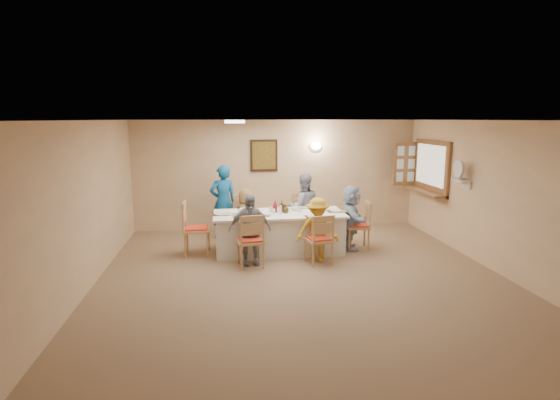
{
  "coord_description": "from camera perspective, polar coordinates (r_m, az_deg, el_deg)",
  "views": [
    {
      "loc": [
        -1.23,
        -6.42,
        2.52
      ],
      "look_at": [
        -0.2,
        1.4,
        1.05
      ],
      "focal_mm": 28.0,
      "sensor_mm": 36.0,
      "label": 1
    }
  ],
  "objects": [
    {
      "name": "ground",
      "position": [
        7.01,
        3.17,
        -10.54
      ],
      "size": [
        7.0,
        7.0,
        0.0
      ],
      "primitive_type": "plane",
      "color": "brown"
    },
    {
      "name": "diner_back_right",
      "position": [
        9.05,
        3.09,
        -0.98
      ],
      "size": [
        0.75,
        0.62,
        1.42
      ],
      "primitive_type": "imported",
      "rotation": [
        0.0,
        0.0,
        3.2
      ],
      "color": "#8C8CA0",
      "rests_on": "ground"
    },
    {
      "name": "bowl_a",
      "position": [
        8.04,
        -1.8,
        -1.9
      ],
      "size": [
        0.29,
        0.29,
        0.05
      ],
      "primitive_type": "imported",
      "rotation": [
        0.0,
        0.0,
        -0.21
      ],
      "color": "white",
      "rests_on": "dining_table"
    },
    {
      "name": "placemat_bl",
      "position": [
        8.65,
        -4.43,
        -1.2
      ],
      "size": [
        0.34,
        0.25,
        0.01
      ],
      "primitive_type": "cube",
      "color": "#472B19",
      "rests_on": "dining_table"
    },
    {
      "name": "shutter_door",
      "position": [
        10.5,
        16.05,
        4.57
      ],
      "size": [
        0.55,
        0.04,
        1.0
      ],
      "primitive_type": "cube",
      "color": "brown",
      "rests_on": "room_walls"
    },
    {
      "name": "napkin_fl",
      "position": [
        7.79,
        -2.76,
        -2.43
      ],
      "size": [
        0.15,
        0.15,
        0.01
      ],
      "primitive_type": "cube",
      "color": "gold",
      "rests_on": "dining_table"
    },
    {
      "name": "hatch_sill",
      "position": [
        9.94,
        18.37,
        1.07
      ],
      "size": [
        0.3,
        1.5,
        0.05
      ],
      "primitive_type": "cube",
      "color": "brown",
      "rests_on": "room_walls"
    },
    {
      "name": "napkin_fr",
      "position": [
        7.98,
        5.87,
        -2.17
      ],
      "size": [
        0.14,
        0.14,
        0.01
      ],
      "primitive_type": "cube",
      "color": "gold",
      "rests_on": "dining_table"
    },
    {
      "name": "serving_hatch",
      "position": [
        9.93,
        19.17,
        4.07
      ],
      "size": [
        0.06,
        1.5,
        1.15
      ],
      "primitive_type": "cube",
      "color": "brown",
      "rests_on": "room_walls"
    },
    {
      "name": "plate_le",
      "position": [
        8.23,
        -7.76,
        -1.8
      ],
      "size": [
        0.25,
        0.25,
        0.02
      ],
      "primitive_type": "cylinder",
      "color": "white",
      "rests_on": "dining_table"
    },
    {
      "name": "placemat_fr",
      "position": [
        7.99,
        4.53,
        -2.18
      ],
      "size": [
        0.34,
        0.26,
        0.01
      ],
      "primitive_type": "cube",
      "color": "#472B19",
      "rests_on": "dining_table"
    },
    {
      "name": "dining_table",
      "position": [
        8.38,
        -0.13,
        -4.23
      ],
      "size": [
        2.48,
        1.05,
        0.76
      ],
      "primitive_type": "cube",
      "color": "white",
      "rests_on": "ground"
    },
    {
      "name": "plate_bl",
      "position": [
        8.65,
        -4.44,
        -1.13
      ],
      "size": [
        0.25,
        0.25,
        0.02
      ],
      "primitive_type": "cylinder",
      "color": "white",
      "rests_on": "dining_table"
    },
    {
      "name": "ceiling_light",
      "position": [
        7.92,
        -5.93,
        10.14
      ],
      "size": [
        0.36,
        0.36,
        0.05
      ],
      "primitive_type": "cylinder",
      "color": "white",
      "rests_on": "room_walls"
    },
    {
      "name": "chair_front_left",
      "position": [
        7.53,
        -3.9,
        -5.2
      ],
      "size": [
        0.51,
        0.51,
        0.95
      ],
      "primitive_type": null,
      "rotation": [
        0.0,
        0.0,
        3.26
      ],
      "color": "tan",
      "rests_on": "ground"
    },
    {
      "name": "drinking_glass",
      "position": [
        8.31,
        -1.2,
        -1.27
      ],
      "size": [
        0.07,
        0.07,
        0.11
      ],
      "primitive_type": "cylinder",
      "color": "silver",
      "rests_on": "dining_table"
    },
    {
      "name": "wall_sconce",
      "position": [
        10.11,
        4.72,
        7.0
      ],
      "size": [
        0.26,
        0.09,
        0.18
      ],
      "primitive_type": "ellipsoid",
      "color": "white",
      "rests_on": "room_walls"
    },
    {
      "name": "teacup_a",
      "position": [
        7.91,
        -5.86,
        -2.03
      ],
      "size": [
        0.19,
        0.19,
        0.09
      ],
      "primitive_type": "imported",
      "rotation": [
        0.0,
        0.0,
        0.4
      ],
      "color": "white",
      "rests_on": "dining_table"
    },
    {
      "name": "chair_front_right",
      "position": [
        7.7,
        5.08,
        -5.03
      ],
      "size": [
        0.52,
        0.52,
        0.91
      ],
      "primitive_type": null,
      "rotation": [
        0.0,
        0.0,
        3.35
      ],
      "color": "tan",
      "rests_on": "ground"
    },
    {
      "name": "wall_picture",
      "position": [
        9.96,
        -2.13,
        5.83
      ],
      "size": [
        0.62,
        0.05,
        0.72
      ],
      "color": "#342112",
      "rests_on": "room_walls"
    },
    {
      "name": "fan_shelf",
      "position": [
        8.72,
        22.59,
        2.37
      ],
      "size": [
        0.22,
        0.36,
        0.03
      ],
      "primitive_type": "cube",
      "color": "white",
      "rests_on": "room_walls"
    },
    {
      "name": "napkin_br",
      "position": [
        8.78,
        4.62,
        -0.98
      ],
      "size": [
        0.15,
        0.15,
        0.01
      ],
      "primitive_type": "cube",
      "color": "gold",
      "rests_on": "dining_table"
    },
    {
      "name": "teacup_b",
      "position": [
        8.85,
        2.21,
        -0.64
      ],
      "size": [
        0.15,
        0.15,
        0.09
      ],
      "primitive_type": "imported",
      "rotation": [
        0.0,
        0.0,
        -0.3
      ],
      "color": "white",
      "rests_on": "dining_table"
    },
    {
      "name": "chair_back_right",
      "position": [
        9.22,
        2.94,
        -2.24
      ],
      "size": [
        0.49,
        0.49,
        0.96
      ],
      "primitive_type": null,
      "rotation": [
        0.0,
        0.0,
        -0.07
      ],
      "color": "tan",
      "rests_on": "ground"
    },
    {
      "name": "diner_right_end",
      "position": [
        8.61,
        9.29,
        -2.26
      ],
      "size": [
        1.27,
        0.69,
        1.26
      ],
      "primitive_type": "imported",
      "rotation": [
        0.0,
        0.0,
        1.43
      ],
      "color": "#A5B7D5",
      "rests_on": "ground"
    },
    {
      "name": "bowl_b",
      "position": [
        8.56,
        1.97,
        -1.12
      ],
      "size": [
        0.24,
        0.24,
        0.06
      ],
      "primitive_type": "imported",
      "rotation": [
        0.0,
        0.0,
        -0.18
      ],
      "color": "white",
      "rests_on": "dining_table"
    },
    {
      "name": "plate_fl",
      "position": [
        7.83,
        -4.1,
        -2.37
      ],
      "size": [
        0.25,
        0.25,
        0.02
      ],
      "primitive_type": "cylinder",
      "color": "white",
      "rests_on": "dining_table"
    },
    {
      "name": "condiment_brown",
      "position": [
        8.37,
        0.23,
        -0.82
      ],
      "size": [
        0.1,
        0.1,
        0.22
      ],
      "primitive_type": "imported",
      "rotation": [
        0.0,
        0.0,
        0.01
      ],
      "color": "#3F2B10",
      "rests_on": "dining_table"
    },
    {
      "name": "chair_right_end",
      "position": [
        8.69,
        10.08,
        -3.24
      ],
      "size": [
        0.5,
        0.5,
        0.94
      ],
      "primitive_type": null,
      "rotation": [
        0.0,
        0.0,
        -1.67
      ],
      "color": "tan",
      "rests_on": "ground"
    },
    {
      "name": "condiment_malt",
      "position": [
        8.28,
        0.75,
        -1.15
      ],
      "size": [
        0.21,
        0.21,
        0.16
      ],
      "primitive_type": "imported",
      "rotation": [
        0.0,
        0.0,
        0.4
      ],
      "color": "#3F2B10",
      "rests_on": "dining_table"
    },
    {
      "name": "chair_back_left",
      "position": [
        9.08,
        -4.54,
        -2.41
      ],
      "size": [
        0.53,
        0.53,
        0.98
      ],
      "primitive_type": null,
      "rotation": [
        0.0,
        0.0,
        0.15
      ],
      "color": "tan",
      "rests_on": "ground"
    },
    {
      "name": "room_walls",
      "position": [
        6.61,
        3.3,
        1.8
      ],
      "size": [
        7.0,
        7.0,
        7.0
      ],
      "color": "beige",
      "rests_on": "ground"
    },
    {
      "name": "chair_left_end",
      "position": [
        8.3,
        -10.83,
        -3.63
      ],
      "size": [
        0.5,
        0.5,
        1.03
      ],
      "primitive_type": null,
      "rotation": [
        0.0,
        0.0,
        1.55
      ],
      "color": "tan",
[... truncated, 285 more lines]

